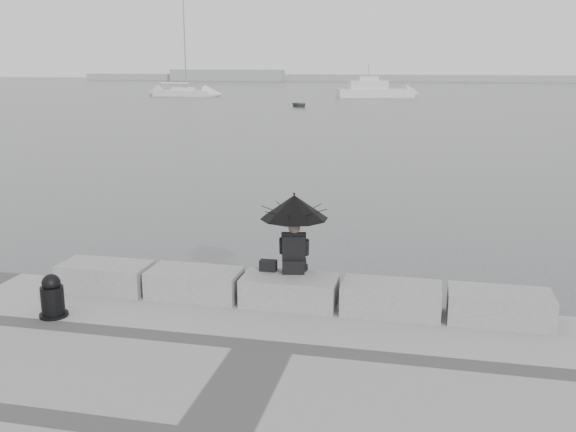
% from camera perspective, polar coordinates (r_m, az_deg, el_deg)
% --- Properties ---
extents(ground, '(360.00, 360.00, 0.00)m').
position_cam_1_polar(ground, '(11.60, 0.63, -9.40)').
color(ground, '#434648').
rests_on(ground, ground).
extents(stone_block_far_left, '(1.60, 0.80, 0.50)m').
position_cam_1_polar(stone_block_far_left, '(12.07, -15.89, -5.21)').
color(stone_block_far_left, slate).
rests_on(stone_block_far_left, promenade).
extents(stone_block_left, '(1.60, 0.80, 0.50)m').
position_cam_1_polar(stone_block_left, '(11.38, -8.29, -5.96)').
color(stone_block_left, slate).
rests_on(stone_block_left, promenade).
extents(stone_block_centre, '(1.60, 0.80, 0.50)m').
position_cam_1_polar(stone_block_centre, '(10.92, 0.15, -6.66)').
color(stone_block_centre, slate).
rests_on(stone_block_centre, promenade).
extents(stone_block_right, '(1.60, 0.80, 0.50)m').
position_cam_1_polar(stone_block_right, '(10.71, 9.14, -7.26)').
color(stone_block_right, slate).
rests_on(stone_block_right, promenade).
extents(stone_block_far_right, '(1.60, 0.80, 0.50)m').
position_cam_1_polar(stone_block_far_right, '(10.77, 18.29, -7.68)').
color(stone_block_far_right, slate).
rests_on(stone_block_far_right, promenade).
extents(seated_person, '(1.16, 1.16, 1.39)m').
position_cam_1_polar(seated_person, '(10.81, 0.54, 0.05)').
color(seated_person, black).
rests_on(seated_person, stone_block_centre).
extents(bag, '(0.29, 0.17, 0.19)m').
position_cam_1_polar(bag, '(11.12, -1.77, -4.42)').
color(bag, black).
rests_on(bag, stone_block_centre).
extents(mooring_bollard, '(0.46, 0.46, 0.72)m').
position_cam_1_polar(mooring_bollard, '(11.08, -20.20, -6.92)').
color(mooring_bollard, black).
rests_on(mooring_bollard, promenade).
extents(distant_landmass, '(180.00, 8.00, 2.80)m').
position_cam_1_polar(distant_landmass, '(165.34, 9.09, 12.04)').
color(distant_landmass, '#949799').
rests_on(distant_landmass, ground).
extents(sailboat_left, '(8.44, 3.21, 12.90)m').
position_cam_1_polar(sailboat_left, '(91.46, -9.31, 10.79)').
color(sailboat_left, silver).
rests_on(sailboat_left, ground).
extents(motor_cruiser, '(10.45, 5.78, 4.50)m').
position_cam_1_polar(motor_cruiser, '(87.80, 7.77, 10.98)').
color(motor_cruiser, silver).
rests_on(motor_cruiser, ground).
extents(dinghy, '(3.08, 2.55, 0.49)m').
position_cam_1_polar(dinghy, '(68.63, 1.00, 9.89)').
color(dinghy, slate).
rests_on(dinghy, ground).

